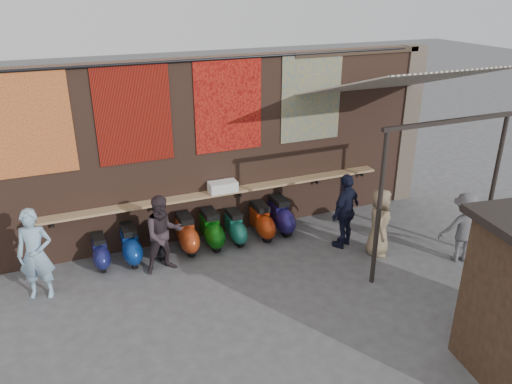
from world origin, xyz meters
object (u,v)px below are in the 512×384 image
shelf_box (223,187)px  shopper_navy (346,211)px  scooter_stool_1 (131,245)px  shopper_tan (379,222)px  scooter_stool_0 (100,252)px  scooter_stool_4 (211,229)px  scooter_stool_5 (235,227)px  scooter_stool_2 (159,240)px  scooter_stool_7 (281,215)px  scooter_stool_3 (186,234)px  scooter_stool_6 (262,221)px  shopper_grey (464,227)px  diner_left (36,254)px  diner_right (164,234)px

shelf_box → shopper_navy: shopper_navy is taller
scooter_stool_1 → shopper_tan: bearing=-18.9°
shelf_box → scooter_stool_0: (-2.76, -0.26, -0.90)m
shelf_box → scooter_stool_4: bearing=-141.7°
scooter_stool_4 → scooter_stool_5: 0.56m
scooter_stool_2 → scooter_stool_5: (1.71, -0.09, 0.00)m
scooter_stool_2 → scooter_stool_7: size_ratio=0.86×
scooter_stool_4 → scooter_stool_3: bearing=178.0°
scooter_stool_4 → scooter_stool_6: bearing=-1.5°
shopper_grey → scooter_stool_5: bearing=-11.7°
scooter_stool_0 → scooter_stool_1: scooter_stool_1 is taller
scooter_stool_3 → scooter_stool_2: bearing=175.9°
scooter_stool_3 → scooter_stool_6: size_ratio=1.03×
scooter_stool_0 → scooter_stool_4: scooter_stool_4 is taller
scooter_stool_4 → scooter_stool_5: bearing=-2.9°
scooter_stool_0 → diner_left: size_ratio=0.41×
scooter_stool_3 → scooter_stool_4: bearing=-2.0°
scooter_stool_5 → diner_left: (-4.07, -0.56, 0.52)m
shopper_tan → scooter_stool_6: bearing=83.9°
shelf_box → shopper_grey: (4.23, -2.90, -0.49)m
scooter_stool_1 → diner_left: size_ratio=0.47×
diner_right → diner_left: bearing=175.1°
scooter_stool_5 → diner_right: bearing=-162.1°
scooter_stool_6 → scooter_stool_1: bearing=179.4°
scooter_stool_4 → diner_left: (-3.51, -0.58, 0.47)m
shopper_grey → scooter_stool_3: bearing=-6.3°
scooter_stool_7 → shopper_tan: 2.30m
shopper_tan → scooter_stool_4: bearing=95.8°
scooter_stool_7 → diner_right: diner_right is taller
scooter_stool_3 → scooter_stool_5: bearing=-2.5°
scooter_stool_1 → scooter_stool_2: bearing=6.0°
scooter_stool_4 → shopper_grey: (4.63, -2.58, 0.34)m
scooter_stool_4 → shopper_tan: shopper_tan is taller
scooter_stool_0 → scooter_stool_2: scooter_stool_2 is taller
scooter_stool_1 → scooter_stool_0: bearing=175.1°
shelf_box → shopper_grey: 5.15m
scooter_stool_3 → scooter_stool_5: 1.12m
scooter_stool_5 → diner_left: diner_left is taller
scooter_stool_5 → diner_left: 4.14m
scooter_stool_7 → diner_left: 5.27m
diner_right → shopper_tan: diner_right is taller
scooter_stool_3 → shopper_grey: bearing=-26.6°
scooter_stool_7 → shopper_tan: bearing=-49.6°
scooter_stool_2 → scooter_stool_7: scooter_stool_7 is taller
diner_right → shopper_navy: 3.91m
scooter_stool_6 → scooter_stool_4: bearing=178.5°
scooter_stool_6 → diner_left: size_ratio=0.48×
scooter_stool_5 → shelf_box: bearing=114.1°
scooter_stool_1 → scooter_stool_4: size_ratio=0.95×
shopper_tan → shelf_box: bearing=88.0°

